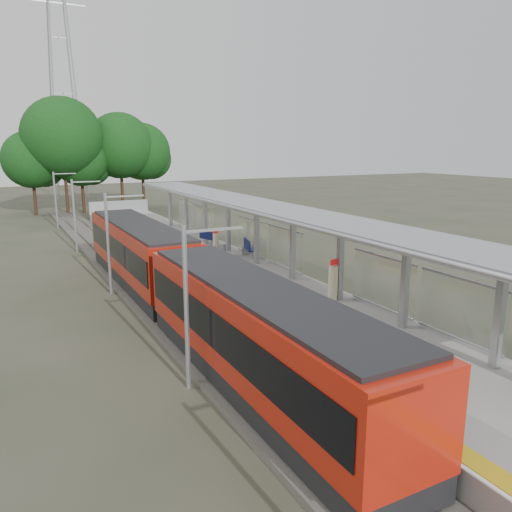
# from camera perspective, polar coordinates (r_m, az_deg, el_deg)

# --- Properties ---
(ground) EXTENTS (200.00, 200.00, 0.00)m
(ground) POSITION_cam_1_polar(r_m,az_deg,el_deg) (15.62, 26.58, -18.89)
(ground) COLOR #474438
(ground) RESTS_ON ground
(trackbed) EXTENTS (3.00, 70.00, 0.24)m
(trackbed) POSITION_cam_1_polar(r_m,az_deg,el_deg) (29.26, -13.15, -3.03)
(trackbed) COLOR #59544C
(trackbed) RESTS_ON ground
(platform) EXTENTS (6.00, 50.00, 1.00)m
(platform) POSITION_cam_1_polar(r_m,az_deg,el_deg) (30.53, -5.00, -1.35)
(platform) COLOR gray
(platform) RESTS_ON ground
(tactile_strip) EXTENTS (0.60, 50.00, 0.02)m
(tactile_strip) POSITION_cam_1_polar(r_m,az_deg,el_deg) (29.56, -9.58, -0.93)
(tactile_strip) COLOR gold
(tactile_strip) RESTS_ON platform
(end_fence) EXTENTS (6.00, 0.10, 1.20)m
(end_fence) POSITION_cam_1_polar(r_m,az_deg,el_deg) (53.91, -15.38, 5.49)
(end_fence) COLOR #9EA0A5
(end_fence) RESTS_ON platform
(train) EXTENTS (2.74, 27.60, 3.62)m
(train) POSITION_cam_1_polar(r_m,az_deg,el_deg) (21.91, -8.47, -2.83)
(train) COLOR black
(train) RESTS_ON ground
(canopy) EXTENTS (3.27, 38.00, 3.66)m
(canopy) POSITION_cam_1_polar(r_m,az_deg,el_deg) (27.14, 1.13, 4.90)
(canopy) COLOR #9EA0A5
(canopy) RESTS_ON platform
(pylon) EXTENTS (8.00, 4.00, 38.00)m
(pylon) POSITION_cam_1_polar(r_m,az_deg,el_deg) (81.82, -21.40, 19.59)
(pylon) COLOR #9EA0A5
(pylon) RESTS_ON ground
(tree_cluster) EXTENTS (19.69, 10.86, 13.14)m
(tree_cluster) POSITION_cam_1_polar(r_m,az_deg,el_deg) (62.60, -18.45, 11.71)
(tree_cluster) COLOR #382316
(tree_cluster) RESTS_ON ground
(catenary_masts) EXTENTS (2.08, 48.16, 5.40)m
(catenary_masts) POSITION_cam_1_polar(r_m,az_deg,el_deg) (27.32, -16.38, 1.71)
(catenary_masts) COLOR #9EA0A5
(catenary_masts) RESTS_ON ground
(bench_mid) EXTENTS (0.93, 1.75, 1.15)m
(bench_mid) POSITION_cam_1_polar(r_m,az_deg,el_deg) (30.94, -0.83, 0.98)
(bench_mid) COLOR #101A54
(bench_mid) RESTS_ON platform
(bench_far) EXTENTS (0.90, 1.48, 0.97)m
(bench_far) POSITION_cam_1_polar(r_m,az_deg,el_deg) (34.96, -5.52, 2.11)
(bench_far) COLOR #101A54
(bench_far) RESTS_ON platform
(info_pillar_near) EXTENTS (0.43, 0.43, 1.89)m
(info_pillar_near) POSITION_cam_1_polar(r_m,az_deg,el_deg) (22.59, 8.80, -2.99)
(info_pillar_near) COLOR beige
(info_pillar_near) RESTS_ON platform
(info_pillar_far) EXTENTS (0.37, 0.37, 1.64)m
(info_pillar_far) POSITION_cam_1_polar(r_m,az_deg,el_deg) (31.51, -4.61, 1.35)
(info_pillar_far) COLOR beige
(info_pillar_far) RESTS_ON platform
(litter_bin) EXTENTS (0.50, 0.50, 0.83)m
(litter_bin) POSITION_cam_1_polar(r_m,az_deg,el_deg) (31.07, -3.80, 0.64)
(litter_bin) COLOR #9EA0A5
(litter_bin) RESTS_ON platform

